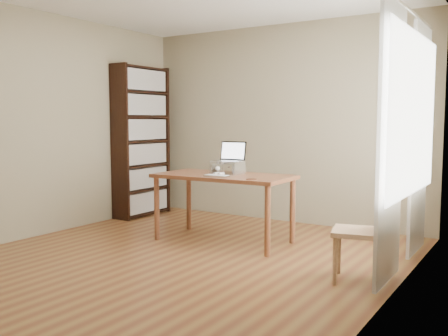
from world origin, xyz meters
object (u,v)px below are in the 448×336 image
bookshelf (142,141)px  desk (224,183)px  keyboard (217,176)px  cat (229,167)px  chair (365,226)px  laptop (230,157)px

bookshelf → desk: 1.98m
bookshelf → keyboard: (1.86, -0.92, -0.29)m
bookshelf → cat: size_ratio=4.27×
desk → chair: chair is taller
desk → laptop: (-0.00, 0.14, 0.28)m
desk → chair: bearing=-19.8°
keyboard → chair: (1.70, -0.35, -0.29)m
bookshelf → cat: bookshelf is taller
laptop → bookshelf: bearing=161.2°
cat → chair: 1.91m
bookshelf → chair: size_ratio=2.38×
laptop → desk: bearing=-91.7°
cat → chair: cat is taller
keyboard → bookshelf: bearing=153.2°
laptop → keyboard: size_ratio=1.20×
laptop → cat: (-0.00, -0.03, -0.12)m
bookshelf → cat: 1.92m
bookshelf → desk: (1.81, -0.70, -0.39)m
bookshelf → laptop: bearing=-17.1°
keyboard → chair: bearing=-12.3°
bookshelf → laptop: size_ratio=6.46×
bookshelf → chair: (3.56, -1.27, -0.58)m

